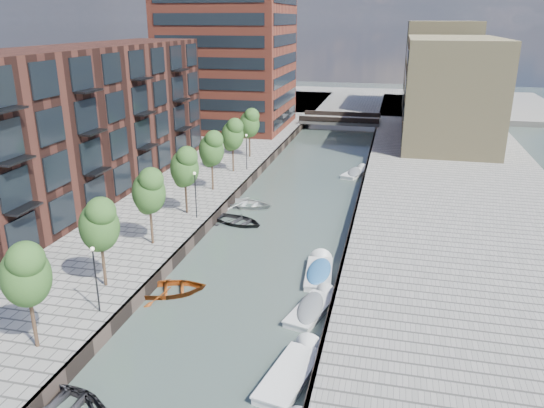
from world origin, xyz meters
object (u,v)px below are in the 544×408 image
(sloop_2, at_px, (171,293))
(motorboat_4, at_px, (356,173))
(bridge, at_px, (340,120))
(tree_2, at_px, (149,190))
(tree_1, at_px, (99,223))
(tree_6, at_px, (249,122))
(sloop_4, at_px, (238,224))
(tree_3, at_px, (184,166))
(sloop_3, at_px, (246,207))
(tree_5, at_px, (232,134))
(tree_0, at_px, (25,273))
(tree_4, at_px, (211,148))
(motorboat_3, at_px, (319,271))
(motorboat_1, at_px, (313,307))
(motorboat_2, at_px, (295,370))
(car, at_px, (415,134))

(sloop_2, relative_size, motorboat_4, 0.97)
(bridge, height_order, tree_2, tree_2)
(tree_1, distance_m, tree_6, 35.00)
(tree_1, distance_m, sloop_4, 16.43)
(tree_3, distance_m, sloop_3, 8.52)
(tree_1, relative_size, tree_3, 1.00)
(sloop_2, bearing_deg, tree_5, -15.60)
(tree_0, relative_size, tree_1, 1.00)
(tree_4, bearing_deg, tree_0, -90.00)
(motorboat_3, bearing_deg, tree_3, 150.75)
(tree_6, height_order, motorboat_3, tree_6)
(tree_5, bearing_deg, motorboat_3, -58.58)
(tree_1, distance_m, tree_5, 28.00)
(tree_6, bearing_deg, tree_2, -90.00)
(sloop_4, height_order, motorboat_1, motorboat_1)
(tree_6, bearing_deg, motorboat_1, -68.15)
(sloop_2, bearing_deg, motorboat_4, -40.69)
(tree_1, bearing_deg, sloop_3, 78.45)
(motorboat_4, bearing_deg, tree_1, -111.98)
(motorboat_3, relative_size, motorboat_4, 1.07)
(bridge, relative_size, motorboat_1, 2.51)
(tree_1, relative_size, tree_5, 1.00)
(motorboat_4, bearing_deg, tree_2, -117.07)
(tree_0, height_order, tree_4, same)
(sloop_4, bearing_deg, motorboat_2, -136.28)
(tree_5, relative_size, sloop_2, 1.22)
(tree_6, relative_size, sloop_2, 1.22)
(tree_4, height_order, tree_6, same)
(bridge, relative_size, motorboat_2, 2.26)
(tree_0, height_order, sloop_4, tree_0)
(tree_1, xyz_separation_m, sloop_2, (3.71, 1.64, -5.31))
(motorboat_3, bearing_deg, motorboat_2, -87.92)
(bridge, bearing_deg, tree_1, -97.93)
(tree_3, relative_size, tree_4, 1.00)
(sloop_2, distance_m, motorboat_3, 10.59)
(motorboat_4, bearing_deg, tree_6, 172.65)
(sloop_4, bearing_deg, tree_4, 55.46)
(motorboat_1, bearing_deg, sloop_4, 123.86)
(tree_6, height_order, motorboat_4, tree_6)
(bridge, distance_m, motorboat_4, 28.19)
(bridge, relative_size, motorboat_3, 2.43)
(bridge, xyz_separation_m, sloop_2, (-4.79, -59.36, -1.39))
(motorboat_2, bearing_deg, sloop_3, 111.47)
(tree_2, bearing_deg, tree_1, -90.00)
(tree_2, height_order, tree_5, same)
(sloop_3, bearing_deg, sloop_4, -168.69)
(motorboat_3, distance_m, car, 44.47)
(tree_4, distance_m, sloop_2, 20.41)
(motorboat_3, bearing_deg, motorboat_1, -85.66)
(tree_0, bearing_deg, tree_5, 90.00)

